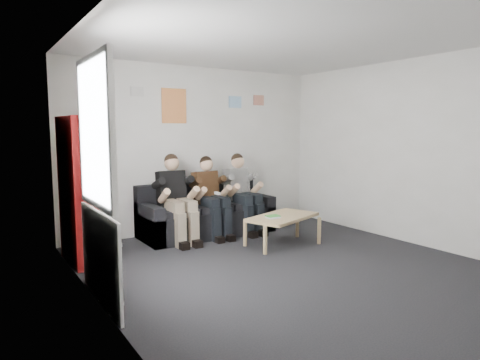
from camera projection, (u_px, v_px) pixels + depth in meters
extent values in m
plane|color=black|center=(292.00, 268.00, 5.19)|extent=(5.00, 5.00, 0.00)
plane|color=silver|center=(295.00, 39.00, 4.87)|extent=(5.00, 5.00, 0.00)
plane|color=silver|center=(197.00, 149.00, 7.12)|extent=(4.50, 0.00, 4.50)
plane|color=silver|center=(99.00, 166.00, 3.82)|extent=(0.00, 5.00, 5.00)
plane|color=silver|center=(412.00, 152.00, 6.24)|extent=(0.00, 5.00, 5.00)
cube|color=black|center=(207.00, 222.00, 6.86)|extent=(2.11, 0.86, 0.40)
cube|color=black|center=(197.00, 194.00, 7.09)|extent=(2.11, 0.19, 0.41)
cube|color=black|center=(149.00, 224.00, 6.32)|extent=(0.17, 0.86, 0.58)
cube|color=black|center=(257.00, 210.00, 7.37)|extent=(0.17, 0.86, 0.58)
cube|color=black|center=(209.00, 207.00, 6.76)|extent=(1.77, 0.60, 0.10)
cube|color=maroon|center=(79.00, 191.00, 5.32)|extent=(0.28, 0.83, 1.84)
cube|color=tan|center=(283.00, 217.00, 6.19)|extent=(1.09, 0.60, 0.04)
cylinder|color=tan|center=(265.00, 240.00, 5.75)|extent=(0.05, 0.05, 0.39)
cylinder|color=tan|center=(319.00, 231.00, 6.28)|extent=(0.05, 0.05, 0.39)
cylinder|color=tan|center=(245.00, 233.00, 6.16)|extent=(0.05, 0.05, 0.39)
cylinder|color=tan|center=(297.00, 225.00, 6.69)|extent=(0.05, 0.05, 0.39)
cube|color=white|center=(273.00, 217.00, 6.03)|extent=(0.19, 0.14, 0.01)
cube|color=green|center=(273.00, 216.00, 6.06)|extent=(0.19, 0.14, 0.01)
cube|color=black|center=(171.00, 189.00, 6.51)|extent=(0.41, 0.30, 0.58)
sphere|color=tan|center=(172.00, 163.00, 6.43)|extent=(0.22, 0.22, 0.22)
sphere|color=black|center=(171.00, 161.00, 6.44)|extent=(0.21, 0.21, 0.21)
cube|color=gray|center=(180.00, 205.00, 6.28)|extent=(0.37, 0.47, 0.15)
cube|color=gray|center=(187.00, 229.00, 6.13)|extent=(0.35, 0.14, 0.50)
cube|color=black|center=(189.00, 244.00, 6.11)|extent=(0.35, 0.26, 0.10)
cube|color=#462C17|center=(205.00, 187.00, 6.83)|extent=(0.38, 0.28, 0.54)
sphere|color=tan|center=(206.00, 164.00, 6.75)|extent=(0.21, 0.21, 0.21)
sphere|color=black|center=(206.00, 162.00, 6.76)|extent=(0.20, 0.20, 0.20)
cube|color=black|center=(214.00, 202.00, 6.61)|extent=(0.34, 0.44, 0.14)
cube|color=black|center=(221.00, 224.00, 6.47)|extent=(0.32, 0.13, 0.50)
cube|color=black|center=(223.00, 238.00, 6.45)|extent=(0.32, 0.25, 0.10)
cube|color=silver|center=(217.00, 193.00, 6.52)|extent=(0.04, 0.13, 0.04)
cube|color=silver|center=(237.00, 184.00, 7.15)|extent=(0.39, 0.29, 0.55)
sphere|color=tan|center=(238.00, 162.00, 7.07)|extent=(0.22, 0.22, 0.22)
sphere|color=black|center=(237.00, 160.00, 7.08)|extent=(0.21, 0.21, 0.21)
cube|color=black|center=(246.00, 198.00, 6.92)|extent=(0.35, 0.45, 0.15)
cube|color=black|center=(254.00, 220.00, 6.78)|extent=(0.33, 0.14, 0.50)
cube|color=black|center=(256.00, 233.00, 6.75)|extent=(0.33, 0.25, 0.10)
cylinder|color=white|center=(116.00, 274.00, 3.93)|extent=(0.06, 0.06, 0.60)
cylinder|color=white|center=(114.00, 272.00, 3.99)|extent=(0.06, 0.06, 0.60)
cylinder|color=white|center=(111.00, 270.00, 4.06)|extent=(0.06, 0.06, 0.60)
cylinder|color=white|center=(109.00, 267.00, 4.13)|extent=(0.06, 0.06, 0.60)
cylinder|color=white|center=(107.00, 265.00, 4.19)|extent=(0.06, 0.06, 0.60)
cylinder|color=white|center=(105.00, 263.00, 4.26)|extent=(0.06, 0.06, 0.60)
cylinder|color=white|center=(102.00, 261.00, 4.33)|extent=(0.06, 0.06, 0.60)
cylinder|color=white|center=(100.00, 259.00, 4.39)|extent=(0.06, 0.06, 0.60)
cube|color=white|center=(109.00, 294.00, 4.19)|extent=(0.10, 0.64, 0.04)
cube|color=white|center=(107.00, 238.00, 4.13)|extent=(0.10, 0.64, 0.04)
cube|color=white|center=(94.00, 132.00, 3.96)|extent=(0.02, 1.00, 1.30)
cube|color=white|center=(92.00, 57.00, 3.89)|extent=(0.05, 1.12, 0.06)
cube|color=white|center=(98.00, 204.00, 4.05)|extent=(0.05, 1.12, 0.06)
cube|color=white|center=(100.00, 257.00, 4.11)|extent=(0.03, 1.30, 0.90)
cube|color=#DACB4D|center=(174.00, 106.00, 6.81)|extent=(0.42, 0.01, 0.55)
cube|color=#44A3E8|center=(235.00, 102.00, 7.42)|extent=(0.25, 0.01, 0.20)
cube|color=#B4388E|center=(259.00, 100.00, 7.68)|extent=(0.22, 0.01, 0.18)
cube|color=silver|center=(137.00, 91.00, 6.47)|extent=(0.20, 0.01, 0.14)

